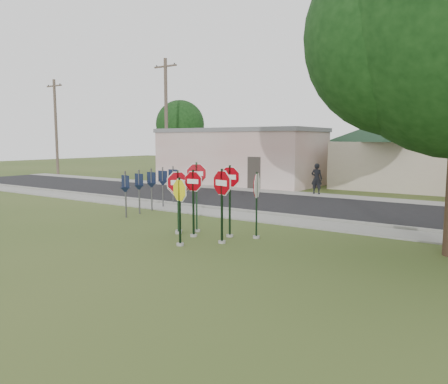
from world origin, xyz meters
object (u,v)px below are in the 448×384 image
Objects in this scene: stop_sign_left at (178,193)px; pedestrian at (317,179)px; stop_sign_yellow at (180,204)px; stop_sign_center at (193,195)px; utility_pole_near at (166,119)px.

stop_sign_left reaches higher than pedestrian.
stop_sign_left is at bearing 88.41° from pedestrian.
stop_sign_yellow is at bearing 92.96° from pedestrian.
stop_sign_center is 13.44m from pedestrian.
pedestrian is at bearing 94.52° from stop_sign_center.
stop_sign_center is 19.90m from utility_pole_near.
stop_sign_center reaches higher than stop_sign_left.
stop_sign_center reaches higher than stop_sign_yellow.
stop_sign_yellow is 1.80m from stop_sign_left.
stop_sign_left is at bearing 132.04° from stop_sign_yellow.
stop_sign_yellow is at bearing -70.17° from stop_sign_center.
stop_sign_center is at bearing -5.72° from stop_sign_left.
stop_sign_left is 1.27× the size of pedestrian.
stop_sign_left reaches higher than stop_sign_yellow.
stop_sign_center is 1.29× the size of pedestrian.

